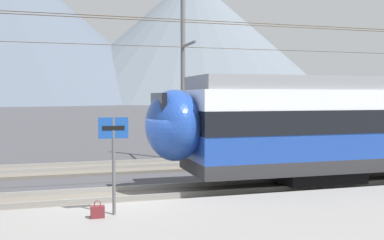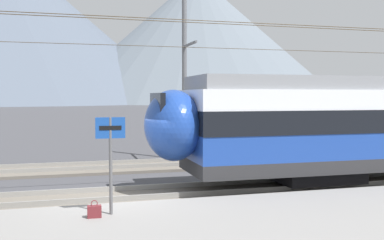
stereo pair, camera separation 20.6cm
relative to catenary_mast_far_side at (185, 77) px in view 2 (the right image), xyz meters
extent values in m
plane|color=#424247|center=(-4.12, -8.65, -4.14)|extent=(400.00, 400.00, 0.00)
cube|color=#6B6359|center=(-4.12, -7.75, -4.08)|extent=(120.00, 3.00, 0.12)
cube|color=gray|center=(-4.12, -8.47, -3.94)|extent=(120.00, 0.07, 0.16)
cube|color=gray|center=(-4.12, -7.03, -3.94)|extent=(120.00, 0.07, 0.16)
cube|color=#6B6359|center=(-4.12, -1.84, -4.08)|extent=(120.00, 3.00, 0.12)
cube|color=gray|center=(-4.12, -2.56, -3.94)|extent=(120.00, 0.07, 0.16)
cube|color=gray|center=(-4.12, -1.12, -3.94)|extent=(120.00, 0.07, 0.16)
cube|color=black|center=(2.58, -7.75, -3.65)|extent=(2.80, 2.33, 0.42)
ellipsoid|color=#1E429E|center=(-2.40, -7.75, -1.87)|extent=(1.80, 2.68, 2.25)
cube|color=black|center=(-2.90, -7.75, -1.44)|extent=(0.16, 1.75, 1.19)
cylinder|color=slate|center=(0.00, 0.15, -0.15)|extent=(0.24, 0.24, 7.98)
cube|color=slate|center=(0.00, -0.84, 1.51)|extent=(0.10, 2.29, 0.10)
cylinder|color=#473823|center=(0.00, -1.84, 1.26)|extent=(48.37, 0.02, 0.02)
cylinder|color=#59595B|center=(-4.62, -10.76, -2.61)|extent=(0.08, 0.08, 2.33)
cube|color=#19479E|center=(-4.62, -10.76, -1.70)|extent=(0.70, 0.06, 0.50)
cube|color=black|center=(-4.62, -10.80, -1.70)|extent=(0.52, 0.01, 0.10)
cube|color=maroon|center=(-5.02, -10.96, -3.64)|extent=(0.32, 0.18, 0.28)
torus|color=maroon|center=(-5.02, -10.96, -3.45)|extent=(0.16, 0.02, 0.16)
cone|color=slate|center=(54.95, 189.63, 26.85)|extent=(138.81, 138.81, 61.98)
camera|label=1|loc=(-5.73, -21.37, -0.94)|focal=41.64mm
camera|label=2|loc=(-5.53, -21.43, -0.94)|focal=41.64mm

